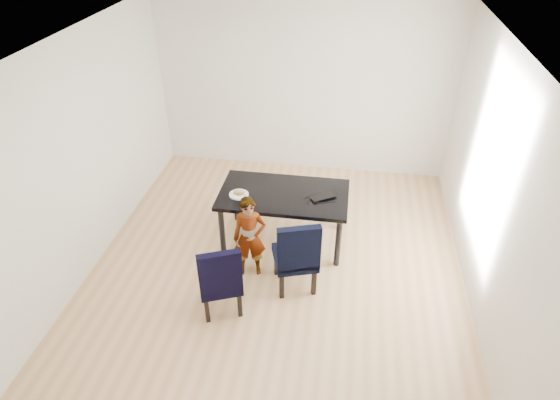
% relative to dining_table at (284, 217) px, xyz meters
% --- Properties ---
extents(floor, '(4.50, 5.00, 0.01)m').
position_rel_dining_table_xyz_m(floor, '(0.00, -0.50, -0.38)').
color(floor, tan).
rests_on(floor, ground).
extents(ceiling, '(4.50, 5.00, 0.01)m').
position_rel_dining_table_xyz_m(ceiling, '(0.00, -0.50, 2.33)').
color(ceiling, white).
rests_on(ceiling, wall_back).
extents(wall_back, '(4.50, 0.01, 2.70)m').
position_rel_dining_table_xyz_m(wall_back, '(0.00, 2.00, 0.98)').
color(wall_back, silver).
rests_on(wall_back, ground).
extents(wall_front, '(4.50, 0.01, 2.70)m').
position_rel_dining_table_xyz_m(wall_front, '(0.00, -3.00, 0.98)').
color(wall_front, white).
rests_on(wall_front, ground).
extents(wall_left, '(0.01, 5.00, 2.70)m').
position_rel_dining_table_xyz_m(wall_left, '(-2.25, -0.50, 0.98)').
color(wall_left, white).
rests_on(wall_left, ground).
extents(wall_right, '(0.01, 5.00, 2.70)m').
position_rel_dining_table_xyz_m(wall_right, '(2.25, -0.50, 0.98)').
color(wall_right, white).
rests_on(wall_right, ground).
extents(dining_table, '(1.60, 0.90, 0.75)m').
position_rel_dining_table_xyz_m(dining_table, '(0.00, 0.00, 0.00)').
color(dining_table, black).
rests_on(dining_table, floor).
extents(chair_left, '(0.59, 0.60, 0.93)m').
position_rel_dining_table_xyz_m(chair_left, '(-0.51, -1.26, 0.09)').
color(chair_left, black).
rests_on(chair_left, floor).
extents(chair_right, '(0.60, 0.61, 0.98)m').
position_rel_dining_table_xyz_m(chair_right, '(0.25, -0.78, 0.12)').
color(chair_right, black).
rests_on(chair_right, floor).
extents(child, '(0.43, 0.33, 1.06)m').
position_rel_dining_table_xyz_m(child, '(-0.30, -0.65, 0.15)').
color(child, '#EB4813').
rests_on(child, floor).
extents(plate, '(0.31, 0.31, 0.01)m').
position_rel_dining_table_xyz_m(plate, '(-0.54, -0.12, 0.38)').
color(plate, white).
rests_on(plate, dining_table).
extents(sandwich, '(0.16, 0.08, 0.06)m').
position_rel_dining_table_xyz_m(sandwich, '(-0.54, -0.12, 0.42)').
color(sandwich, '#AB773D').
rests_on(sandwich, plate).
extents(laptop, '(0.38, 0.35, 0.03)m').
position_rel_dining_table_xyz_m(laptop, '(0.47, 0.01, 0.39)').
color(laptop, black).
rests_on(laptop, dining_table).
extents(cable_tangle, '(0.17, 0.17, 0.01)m').
position_rel_dining_table_xyz_m(cable_tangle, '(0.37, -0.15, 0.38)').
color(cable_tangle, black).
rests_on(cable_tangle, dining_table).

